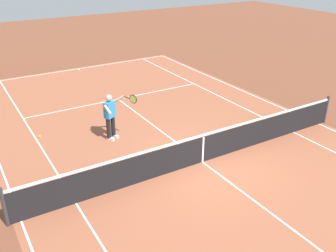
# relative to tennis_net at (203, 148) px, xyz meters

# --- Properties ---
(ground_plane) EXTENTS (60.00, 60.00, 0.00)m
(ground_plane) POSITION_rel_tennis_net_xyz_m (0.00, 0.00, -0.49)
(ground_plane) COLOR brown
(court_slab) EXTENTS (24.20, 11.40, 0.00)m
(court_slab) POSITION_rel_tennis_net_xyz_m (0.00, 0.00, -0.49)
(court_slab) COLOR #935138
(court_slab) RESTS_ON ground_plane
(court_line_markings) EXTENTS (23.85, 11.05, 0.01)m
(court_line_markings) POSITION_rel_tennis_net_xyz_m (0.00, 0.00, -0.49)
(court_line_markings) COLOR white
(court_line_markings) RESTS_ON ground_plane
(tennis_net) EXTENTS (0.10, 11.70, 1.08)m
(tennis_net) POSITION_rel_tennis_net_xyz_m (0.00, 0.00, 0.00)
(tennis_net) COLOR #2D2D33
(tennis_net) RESTS_ON ground_plane
(tennis_player_near) EXTENTS (0.89, 0.97, 1.70)m
(tennis_player_near) POSITION_rel_tennis_net_xyz_m (2.98, 1.77, 0.44)
(tennis_player_near) COLOR black
(tennis_player_near) RESTS_ON ground_plane
(tennis_ball) EXTENTS (0.07, 0.07, 0.07)m
(tennis_ball) POSITION_rel_tennis_net_xyz_m (4.41, 3.95, -0.46)
(tennis_ball) COLOR #CCE01E
(tennis_ball) RESTS_ON ground_plane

